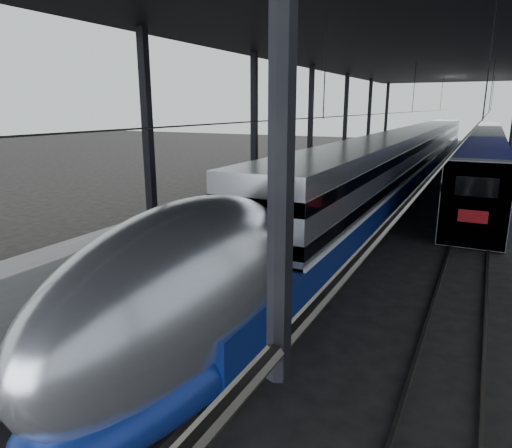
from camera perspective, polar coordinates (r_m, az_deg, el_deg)
The scene contains 7 objects.
ground at distance 14.09m, azimuth -7.05°, elevation -10.22°, with size 160.00×160.00×0.00m, color black.
platform at distance 32.85m, azimuth 7.37°, elevation 4.94°, with size 6.00×80.00×1.00m, color #4C4C4F.
yellow_strip at distance 31.96m, azimuth 12.15°, elevation 5.39°, with size 0.30×80.00×0.01m, color gold.
rails at distance 31.23m, azimuth 21.31°, elevation 2.79°, with size 6.52×80.00×0.16m.
canopy at distance 31.21m, azimuth 17.88°, elevation 19.78°, with size 18.00×75.00×9.47m.
tgv_train at distance 35.33m, azimuth 18.26°, elevation 7.40°, with size 2.93×65.20×4.20m.
second_train at distance 47.84m, azimuth 26.71°, elevation 8.16°, with size 2.70×56.05×3.73m.
Camera 1 is at (7.25, -10.57, 5.85)m, focal length 32.00 mm.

